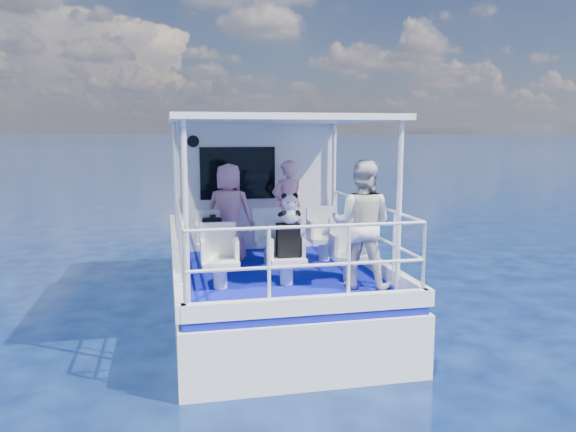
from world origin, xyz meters
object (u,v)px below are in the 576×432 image
at_px(backpack_center, 288,240).
at_px(panda, 290,209).
at_px(passenger_port_fwd, 229,213).
at_px(passenger_stbd_aft, 362,224).

xyz_separation_m(backpack_center, panda, (0.02, -0.02, 0.43)).
height_order(passenger_port_fwd, panda, passenger_port_fwd).
bearing_deg(passenger_stbd_aft, passenger_port_fwd, -20.85).
height_order(backpack_center, panda, panda).
distance_m(backpack_center, panda, 0.43).
bearing_deg(panda, passenger_stbd_aft, -18.47).
bearing_deg(passenger_port_fwd, backpack_center, 134.84).
xyz_separation_m(passenger_stbd_aft, backpack_center, (-0.93, 0.32, -0.24)).
height_order(passenger_port_fwd, backpack_center, passenger_port_fwd).
bearing_deg(panda, passenger_port_fwd, 111.94).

